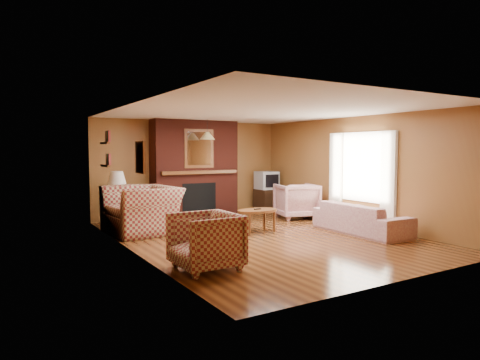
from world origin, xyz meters
TOP-DOWN VIEW (x-y plane):
  - floor at (0.00, 0.00)m, footprint 6.50×6.50m
  - ceiling at (0.00, 0.00)m, footprint 6.50×6.50m
  - wall_back at (0.00, 3.25)m, footprint 6.50×0.00m
  - wall_front at (0.00, -3.25)m, footprint 6.50×0.00m
  - wall_left at (-2.50, 0.00)m, footprint 0.00×6.50m
  - wall_right at (2.50, 0.00)m, footprint 0.00×6.50m
  - fireplace at (0.00, 2.98)m, footprint 2.20×0.82m
  - window_right at (2.45, -0.20)m, footprint 0.10×1.85m
  - bookshelf at (-2.44, 1.90)m, footprint 0.09×0.55m
  - botanical_print at (-2.47, -0.30)m, footprint 0.05×0.40m
  - pendant_light at (0.00, 2.30)m, footprint 0.36×0.36m
  - plaid_loveseat at (-1.85, 1.57)m, footprint 1.38×1.55m
  - plaid_armchair at (-1.95, -1.49)m, footprint 0.88×0.86m
  - floral_sofa at (1.90, -0.74)m, footprint 0.89×2.09m
  - floral_armchair at (1.97, 1.40)m, footprint 1.15×1.16m
  - coffee_table at (0.17, 0.41)m, footprint 0.88×0.55m
  - side_table at (-2.10, 2.45)m, footprint 0.44×0.44m
  - table_lamp at (-2.10, 2.45)m, footprint 0.39×0.39m
  - tv_stand at (2.05, 2.80)m, footprint 0.60×0.55m
  - crt_tv at (2.05, 2.79)m, footprint 0.55×0.55m

SIDE VIEW (x-z plane):
  - floor at x=0.00m, z-range 0.00..0.00m
  - side_table at x=-2.10m, z-range 0.00..0.56m
  - tv_stand at x=2.05m, z-range 0.00..0.60m
  - floral_sofa at x=1.90m, z-range 0.00..0.60m
  - plaid_armchair at x=-1.95m, z-range 0.00..0.80m
  - coffee_table at x=0.17m, z-range 0.16..0.64m
  - floral_armchair at x=1.97m, z-range 0.00..0.85m
  - plaid_loveseat at x=-1.85m, z-range 0.00..0.93m
  - crt_tv at x=2.05m, z-range 0.60..1.08m
  - table_lamp at x=-2.10m, z-range 0.60..1.25m
  - window_right at x=2.45m, z-range 0.13..2.13m
  - fireplace at x=0.00m, z-range -0.02..2.38m
  - wall_back at x=0.00m, z-range -2.05..4.45m
  - wall_front at x=0.00m, z-range -2.05..4.45m
  - wall_left at x=-2.50m, z-range -2.05..4.45m
  - wall_right at x=2.50m, z-range -2.05..4.45m
  - botanical_print at x=-2.47m, z-range 1.30..1.80m
  - bookshelf at x=-2.44m, z-range 1.31..2.02m
  - pendant_light at x=0.00m, z-range 1.76..2.24m
  - ceiling at x=0.00m, z-range 2.40..2.40m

